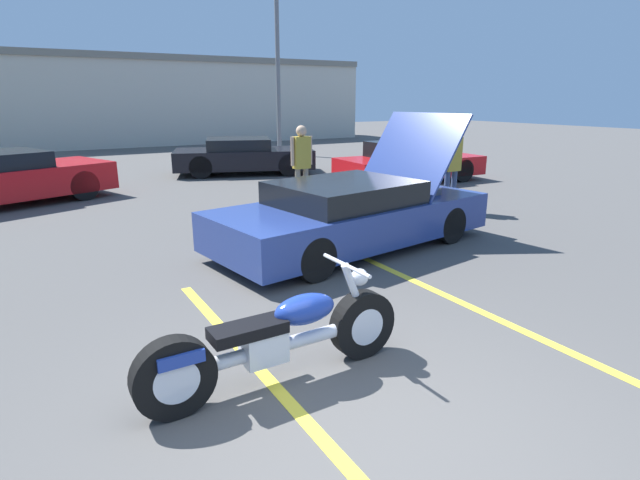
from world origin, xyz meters
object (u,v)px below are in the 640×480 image
at_px(light_pole, 279,44).
at_px(parked_car_right_row, 409,163).
at_px(motorcycle, 278,340).
at_px(spectator_near_motorcycle, 452,161).
at_px(spectator_midground, 302,159).
at_px(parked_car_mid_right_row, 243,156).
at_px(parked_car_mid_left_row, 2,179).
at_px(show_car_hood_open, 354,214).

relative_size(light_pole, parked_car_right_row, 1.90).
bearing_deg(motorcycle, spectator_near_motorcycle, 33.29).
bearing_deg(spectator_midground, parked_car_mid_right_row, 81.22).
distance_m(light_pole, parked_car_right_row, 9.28).
xyz_separation_m(parked_car_mid_left_row, parked_car_mid_right_row, (6.55, 1.81, -0.04)).
height_order(parked_car_right_row, parked_car_mid_right_row, parked_car_right_row).
relative_size(parked_car_right_row, parked_car_mid_left_row, 0.89).
height_order(motorcycle, parked_car_mid_right_row, parked_car_mid_right_row).
relative_size(show_car_hood_open, spectator_near_motorcycle, 2.71).
distance_m(parked_car_right_row, parked_car_mid_left_row, 10.28).
relative_size(show_car_hood_open, parked_car_mid_left_row, 1.02).
distance_m(light_pole, spectator_near_motorcycle, 12.55).
bearing_deg(show_car_hood_open, parked_car_mid_right_row, 71.01).
bearing_deg(light_pole, spectator_midground, -113.90).
bearing_deg(spectator_near_motorcycle, spectator_midground, 141.22).
height_order(show_car_hood_open, spectator_midground, show_car_hood_open).
xyz_separation_m(parked_car_mid_left_row, spectator_midground, (5.70, -3.67, 0.48)).
distance_m(spectator_near_motorcycle, spectator_midground, 3.20).
relative_size(parked_car_mid_left_row, parked_car_mid_right_row, 1.03).
bearing_deg(parked_car_right_row, spectator_near_motorcycle, -114.86).
xyz_separation_m(light_pole, parked_car_mid_left_row, (-10.10, -6.26, -3.87)).
distance_m(show_car_hood_open, parked_car_right_row, 6.92).
distance_m(light_pole, parked_car_mid_right_row, 6.91).
xyz_separation_m(light_pole, spectator_midground, (-4.40, -9.93, -3.40)).
distance_m(parked_car_mid_left_row, spectator_midground, 6.80).
bearing_deg(spectator_near_motorcycle, parked_car_mid_left_row, 145.30).
bearing_deg(spectator_near_motorcycle, parked_car_right_row, 62.13).
xyz_separation_m(show_car_hood_open, spectator_near_motorcycle, (3.25, 1.13, 0.53)).
distance_m(light_pole, show_car_hood_open, 14.58).
relative_size(show_car_hood_open, parked_car_mid_right_row, 1.04).
xyz_separation_m(spectator_near_motorcycle, spectator_midground, (-2.49, 2.00, -0.01)).
distance_m(motorcycle, parked_car_mid_right_row, 12.45).
height_order(parked_car_mid_left_row, parked_car_mid_right_row, parked_car_mid_left_row).
xyz_separation_m(motorcycle, parked_car_mid_right_row, (4.44, 11.63, 0.16)).
bearing_deg(light_pole, parked_car_mid_right_row, -128.62).
distance_m(light_pole, spectator_midground, 11.38).
height_order(motorcycle, spectator_near_motorcycle, spectator_near_motorcycle).
bearing_deg(spectator_midground, motorcycle, -120.28).
relative_size(motorcycle, parked_car_right_row, 0.56).
distance_m(parked_car_right_row, parked_car_mid_right_row, 5.29).
height_order(show_car_hood_open, spectator_near_motorcycle, show_car_hood_open).
height_order(parked_car_mid_left_row, spectator_midground, spectator_midground).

